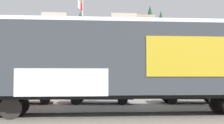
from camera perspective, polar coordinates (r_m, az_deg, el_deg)
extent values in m
plane|color=slate|center=(12.67, 1.35, -11.09)|extent=(260.00, 260.00, 0.00)
cube|color=#4C4742|center=(11.98, 2.81, -11.37)|extent=(60.00, 0.12, 0.08)
cube|color=#4C4742|center=(13.40, 2.01, -10.47)|extent=(60.00, 0.12, 0.08)
cube|color=#33383D|center=(12.59, 2.36, 0.41)|extent=(15.93, 2.95, 3.02)
cube|color=#2D2823|center=(12.79, 2.35, 7.72)|extent=(15.13, 0.41, 0.24)
cube|color=#B2931E|center=(11.73, 15.52, 1.13)|extent=(3.50, 0.03, 1.66)
cube|color=silver|center=(11.04, -10.39, -4.17)|extent=(3.68, 0.03, 1.10)
cube|color=black|center=(12.60, 2.38, -6.92)|extent=(15.61, 1.63, 0.20)
cylinder|color=black|center=(12.28, -20.26, -9.01)|extent=(0.92, 0.12, 0.92)
cylinder|color=black|center=(13.66, -18.61, -8.40)|extent=(0.92, 0.12, 0.92)
cylinder|color=black|center=(14.68, 21.11, -7.97)|extent=(0.92, 0.12, 0.92)
cylinder|color=silver|center=(23.79, -6.18, 2.61)|extent=(0.12, 0.12, 8.18)
sphere|color=#D8CC66|center=(24.54, -6.12, 12.34)|extent=(0.18, 0.18, 0.18)
cube|color=red|center=(23.82, -6.62, 11.52)|extent=(0.36, 1.12, 0.68)
cube|color=white|center=(23.56, -6.85, 11.69)|extent=(0.20, 0.57, 0.68)
cube|color=silver|center=(70.67, -3.50, 0.82)|extent=(144.54, 39.86, 12.84)
cube|color=#8C725B|center=(60.79, 6.10, 8.51)|extent=(5.50, 3.63, 2.01)
cube|color=#9E9384|center=(60.26, -11.79, 8.70)|extent=(5.17, 3.75, 2.10)
cube|color=#9E9384|center=(60.20, 2.26, 8.68)|extent=(5.35, 4.22, 2.15)
cone|color=#193D23|center=(61.50, -6.57, 8.99)|extent=(1.64, 1.64, 3.29)
cone|color=#193D23|center=(62.30, -11.11, 8.78)|extent=(1.55, 1.55, 3.09)
cone|color=#193D23|center=(64.19, 10.09, 8.75)|extent=(1.90, 1.90, 3.81)
cone|color=#193D23|center=(63.75, 7.88, 9.36)|extent=(2.50, 2.50, 5.00)
cube|color=#B21E1E|center=(18.93, -17.88, -6.18)|extent=(4.36, 2.36, 0.72)
cube|color=#2D333D|center=(18.94, -18.69, -4.10)|extent=(2.01, 1.90, 0.65)
cylinder|color=black|center=(19.74, -13.47, -7.15)|extent=(0.66, 0.29, 0.64)
cylinder|color=black|center=(17.95, -13.71, -7.57)|extent=(0.66, 0.29, 0.64)
cylinder|color=black|center=(20.06, -21.64, -6.95)|extent=(0.66, 0.29, 0.64)
cube|color=navy|center=(18.19, -2.48, -6.35)|extent=(4.46, 2.17, 0.79)
cube|color=#2D333D|center=(18.17, -2.69, -4.12)|extent=(2.00, 1.76, 0.62)
cylinder|color=black|center=(19.02, 2.12, -7.39)|extent=(0.66, 0.28, 0.64)
cylinder|color=black|center=(17.35, 2.21, -7.82)|extent=(0.66, 0.28, 0.64)
cylinder|color=black|center=(19.19, -6.73, -7.33)|extent=(0.66, 0.28, 0.64)
cylinder|color=black|center=(17.54, -7.48, -7.74)|extent=(0.66, 0.28, 0.64)
cube|color=black|center=(19.14, 16.01, -6.18)|extent=(4.36, 2.17, 0.71)
cube|color=#2D333D|center=(19.09, 15.76, -4.06)|extent=(2.05, 1.79, 0.70)
cylinder|color=black|center=(20.40, 19.28, -6.92)|extent=(0.66, 0.28, 0.64)
cylinder|color=black|center=(18.79, 20.99, -7.25)|extent=(0.66, 0.28, 0.64)
cylinder|color=black|center=(19.67, 11.28, -7.19)|extent=(0.66, 0.28, 0.64)
cylinder|color=black|center=(17.99, 12.31, -7.58)|extent=(0.66, 0.28, 0.64)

